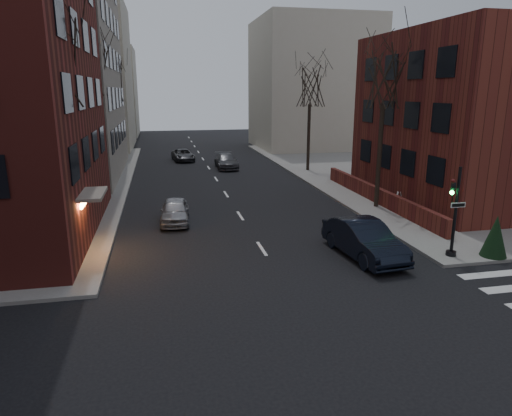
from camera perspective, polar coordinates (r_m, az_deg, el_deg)
The scene contains 20 objects.
sidewalk_far_right at distance 51.17m, azimuth 29.33°, elevation 4.51°, with size 44.00×44.00×0.15m, color gray.
building_right_brick at distance 34.26m, azimuth 26.40°, elevation 9.99°, with size 12.00×14.00×11.00m, color maroon.
low_wall_right at distance 31.05m, azimuth 14.84°, elevation 1.62°, with size 0.35×16.00×1.00m, color maroon.
building_distant_la at distance 63.93m, azimuth -22.05°, elevation 14.99°, with size 14.00×16.00×18.00m, color beige.
building_distant_ra at distance 61.21m, azimuth 7.00°, elevation 15.03°, with size 14.00×14.00×16.00m, color beige.
building_distant_lb at distance 80.49m, azimuth -18.40°, elevation 13.55°, with size 10.00×12.00×14.00m, color beige.
traffic_signal at distance 21.74m, azimuth 23.48°, elevation -1.11°, with size 0.76×0.44×4.00m.
tree_left_a at distance 22.49m, azimuth -23.90°, elevation 16.28°, with size 4.18×4.18×10.26m.
tree_left_b at distance 34.35m, azimuth -19.86°, elevation 16.35°, with size 4.40×4.40×10.80m.
tree_left_c at distance 48.23m, azimuth -17.53°, elevation 14.70°, with size 3.96×3.96×9.72m.
tree_right_a at distance 29.23m, azimuth 15.79°, elevation 15.39°, with size 3.96×3.96×9.72m.
tree_right_b at distance 42.17m, azimuth 6.77°, elevation 14.77°, with size 3.74×3.74×9.18m.
streetlamp_near at distance 30.42m, azimuth -18.97°, elevation 7.92°, with size 0.36×0.36×6.28m.
streetlamp_far at distance 50.27m, azimuth -16.30°, elevation 10.42°, with size 0.36×0.36×6.28m.
parked_sedan at distance 21.04m, azimuth 13.32°, elevation -3.83°, with size 1.76×5.04×1.66m, color black.
car_lane_silver at distance 26.27m, azimuth -10.11°, elevation -0.36°, with size 1.60×3.97×1.35m, color #949599.
car_lane_gray at distance 44.28m, azimuth -3.73°, elevation 5.88°, with size 1.96×4.82×1.40m, color #3E3F43.
car_lane_far at distance 49.59m, azimuth -9.10°, elevation 6.55°, with size 2.05×4.44×1.23m, color #3D3E42.
sandwich_board at distance 30.91m, azimuth 17.40°, elevation 1.23°, with size 0.38×0.53×0.84m, color white.
evergreen_shrub at distance 22.73m, azimuth 27.73°, elevation -3.11°, with size 1.12×1.12×1.87m, color black.
Camera 1 is at (-4.46, -8.03, 7.30)m, focal length 32.00 mm.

